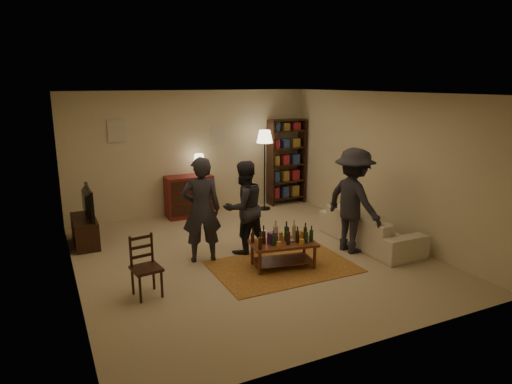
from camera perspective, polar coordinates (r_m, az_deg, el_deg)
floor at (r=7.80m, az=-0.74°, el=-8.00°), size 6.00×6.00×0.00m
room_shell at (r=9.91m, az=-11.57°, el=7.22°), size 6.00×6.00×6.00m
rug at (r=7.38m, az=3.38°, el=-9.28°), size 2.20×1.50×0.01m
coffee_table at (r=7.24m, az=3.40°, el=-6.53°), size 1.09×0.72×0.76m
dining_chair at (r=6.49m, az=-13.74°, el=-8.76°), size 0.42×0.42×0.86m
tv_stand at (r=8.77m, az=-20.63°, el=-3.78°), size 0.40×1.00×1.06m
dresser at (r=10.02m, az=-8.30°, el=-0.37°), size 1.00×0.50×1.36m
bookshelf at (r=10.91m, az=3.81°, el=3.89°), size 0.90×0.34×2.02m
floor_lamp at (r=10.26m, az=1.09°, el=6.24°), size 0.36×0.36×1.82m
sofa at (r=8.51m, az=14.04°, el=-4.39°), size 0.81×2.08×0.61m
person_left at (r=7.40m, az=-6.84°, el=-2.22°), size 0.71×0.55×1.73m
person_right at (r=7.75m, az=-1.54°, el=-1.93°), size 0.88×0.74×1.60m
person_by_sofa at (r=7.94m, az=12.10°, el=-1.07°), size 0.81×1.24×1.80m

